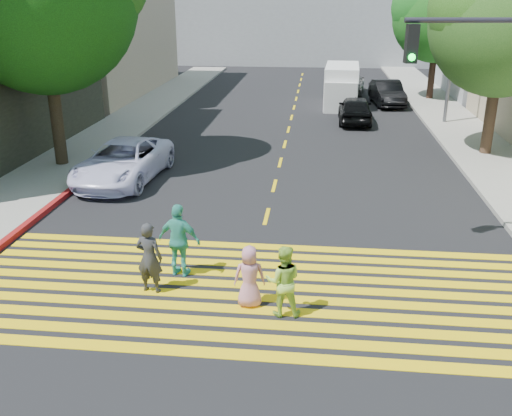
% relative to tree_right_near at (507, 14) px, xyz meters
% --- Properties ---
extents(ground, '(120.00, 120.00, 0.00)m').
position_rel_tree_right_near_xyz_m(ground, '(-8.58, -13.99, -5.67)').
color(ground, black).
extents(sidewalk_left, '(3.00, 40.00, 0.15)m').
position_rel_tree_right_near_xyz_m(sidewalk_left, '(-17.08, 8.01, -5.59)').
color(sidewalk_left, gray).
rests_on(sidewalk_left, ground).
extents(sidewalk_right, '(3.00, 60.00, 0.15)m').
position_rel_tree_right_near_xyz_m(sidewalk_right, '(-0.08, 1.01, -5.59)').
color(sidewalk_right, gray).
rests_on(sidewalk_right, ground).
extents(curb_red, '(0.20, 8.00, 0.16)m').
position_rel_tree_right_near_xyz_m(curb_red, '(-15.48, -7.99, -5.59)').
color(curb_red, maroon).
rests_on(curb_red, ground).
extents(crosswalk, '(13.40, 5.30, 0.01)m').
position_rel_tree_right_near_xyz_m(crosswalk, '(-8.58, -12.71, -5.66)').
color(crosswalk, yellow).
rests_on(crosswalk, ground).
extents(lane_line, '(0.12, 34.40, 0.01)m').
position_rel_tree_right_near_xyz_m(lane_line, '(-8.58, 8.51, -5.66)').
color(lane_line, yellow).
rests_on(lane_line, ground).
extents(building_left_tan, '(12.00, 16.00, 10.00)m').
position_rel_tree_right_near_xyz_m(building_left_tan, '(-24.58, 14.01, -0.67)').
color(building_left_tan, tan).
rests_on(building_left_tan, ground).
extents(tree_right_near, '(6.62, 6.23, 8.38)m').
position_rel_tree_right_near_xyz_m(tree_right_near, '(0.00, 0.00, 0.00)').
color(tree_right_near, '#2F1C17').
rests_on(tree_right_near, ground).
extents(tree_right_far, '(6.25, 5.81, 7.99)m').
position_rel_tree_right_near_xyz_m(tree_right_far, '(-0.01, 13.43, -0.27)').
color(tree_right_far, black).
rests_on(tree_right_far, ground).
extents(pedestrian_man, '(0.67, 0.49, 1.69)m').
position_rel_tree_right_near_xyz_m(pedestrian_man, '(-10.79, -12.95, -4.82)').
color(pedestrian_man, '#2D2D30').
rests_on(pedestrian_man, ground).
extents(pedestrian_woman, '(0.81, 0.65, 1.58)m').
position_rel_tree_right_near_xyz_m(pedestrian_woman, '(-7.72, -13.62, -4.88)').
color(pedestrian_woman, '#A2D048').
rests_on(pedestrian_woman, ground).
extents(pedestrian_child, '(0.74, 0.53, 1.40)m').
position_rel_tree_right_near_xyz_m(pedestrian_child, '(-8.47, -13.33, -4.97)').
color(pedestrian_child, '#BE778E').
rests_on(pedestrian_child, ground).
extents(pedestrian_extra, '(1.13, 0.66, 1.82)m').
position_rel_tree_right_near_xyz_m(pedestrian_extra, '(-10.30, -12.07, -4.76)').
color(pedestrian_extra, teal).
rests_on(pedestrian_extra, ground).
extents(white_sedan, '(2.76, 5.38, 1.45)m').
position_rel_tree_right_near_xyz_m(white_sedan, '(-14.09, -4.97, -4.94)').
color(white_sedan, white).
rests_on(white_sedan, ground).
extents(dark_car_near, '(1.74, 4.22, 1.43)m').
position_rel_tree_right_near_xyz_m(dark_car_near, '(-5.20, 6.00, -4.95)').
color(dark_car_near, black).
rests_on(dark_car_near, ground).
extents(silver_car, '(2.47, 5.19, 1.46)m').
position_rel_tree_right_near_xyz_m(silver_car, '(-5.12, 15.56, -4.94)').
color(silver_car, '#9F9F9F').
rests_on(silver_car, ground).
extents(dark_car_parked, '(1.99, 4.60, 1.47)m').
position_rel_tree_right_near_xyz_m(dark_car_parked, '(-2.99, 11.42, -4.93)').
color(dark_car_parked, black).
rests_on(dark_car_parked, ground).
extents(white_van, '(2.15, 5.19, 2.41)m').
position_rel_tree_right_near_xyz_m(white_van, '(-5.80, 10.69, -4.52)').
color(white_van, white).
rests_on(white_van, ground).
extents(street_lamp, '(2.17, 0.57, 9.59)m').
position_rel_tree_right_near_xyz_m(street_lamp, '(-0.76, 6.11, -0.17)').
color(street_lamp, slate).
rests_on(street_lamp, ground).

